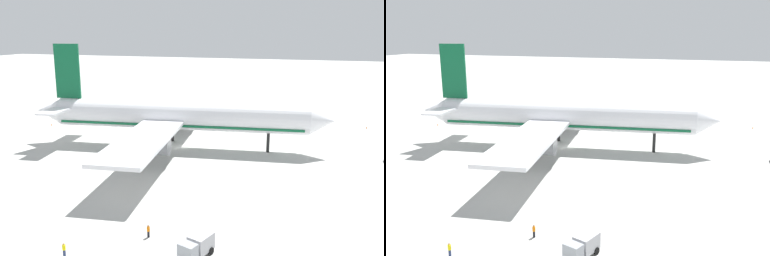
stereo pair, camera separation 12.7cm
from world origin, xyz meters
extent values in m
plane|color=#B2B2AD|center=(0.00, 0.00, 0.00)|extent=(600.00, 600.00, 0.00)
cylinder|color=white|center=(0.00, 0.00, 7.52)|extent=(57.14, 14.09, 6.38)
cone|color=white|center=(30.66, 4.23, 7.52)|extent=(5.91, 6.89, 6.25)
cone|color=white|center=(-31.29, -4.32, 7.52)|extent=(7.14, 6.87, 6.06)
cube|color=#0C5933|center=(-26.15, -3.61, 16.96)|extent=(6.01, 1.32, 12.51)
cube|color=white|center=(-27.44, 2.06, 8.80)|extent=(5.68, 10.19, 0.36)
cube|color=white|center=(-25.85, -9.42, 8.80)|extent=(5.68, 10.19, 0.36)
cube|color=white|center=(-5.39, 18.26, 6.56)|extent=(13.19, 32.21, 0.70)
cylinder|color=slate|center=(-3.76, 13.75, 4.13)|extent=(6.08, 4.90, 4.17)
cube|color=white|center=(-0.24, -19.04, 6.56)|extent=(13.19, 32.21, 0.70)
cylinder|color=slate|center=(0.11, -14.25, 4.37)|extent=(6.23, 4.44, 3.68)
cylinder|color=black|center=(19.69, 2.72, 2.17)|extent=(0.70, 0.70, 4.33)
cylinder|color=black|center=(-3.52, 4.75, 2.17)|extent=(0.70, 0.70, 4.33)
cylinder|color=black|center=(-2.10, -5.53, 2.17)|extent=(0.70, 0.70, 4.33)
cube|color=#0C5933|center=(0.00, 0.00, 5.77)|extent=(54.84, 13.46, 0.50)
cube|color=#999EA5|center=(17.16, -44.54, 1.46)|extent=(2.43, 2.04, 2.01)
cube|color=#B2B2B7|center=(18.01, -42.08, 1.50)|extent=(2.93, 3.49, 2.10)
cube|color=black|center=(17.00, -45.01, 1.96)|extent=(1.68, 0.64, 0.89)
cylinder|color=black|center=(16.23, -44.06, 0.45)|extent=(0.58, 0.95, 0.90)
cylinder|color=black|center=(19.19, -41.83, 0.45)|extent=(0.58, 0.95, 0.90)
cylinder|color=black|center=(17.23, -41.15, 0.45)|extent=(0.58, 0.95, 0.90)
cylinder|color=#333338|center=(43.22, 2.40, 0.28)|extent=(0.49, 0.47, 0.08)
cylinder|color=black|center=(43.20, 3.34, 0.20)|extent=(0.37, 0.36, 0.40)
cube|color=#595B60|center=(2.91, 48.31, 0.28)|extent=(3.04, 2.67, 0.15)
cylinder|color=#333338|center=(1.53, 47.39, 0.28)|extent=(0.54, 0.40, 0.08)
cube|color=silver|center=(2.91, 48.31, 0.78)|extent=(2.60, 2.32, 0.86)
cylinder|color=black|center=(2.44, 47.15, 0.20)|extent=(0.40, 0.32, 0.40)
cylinder|color=black|center=(1.66, 48.32, 0.20)|extent=(0.40, 0.32, 0.40)
cylinder|color=black|center=(4.16, 48.30, 0.20)|extent=(0.40, 0.32, 0.40)
cylinder|color=black|center=(3.38, 49.46, 0.20)|extent=(0.40, 0.32, 0.40)
cylinder|color=black|center=(10.35, -40.34, 0.43)|extent=(0.45, 0.45, 0.85)
cylinder|color=orange|center=(10.35, -40.34, 1.17)|extent=(0.56, 0.56, 0.64)
sphere|color=#8C6647|center=(10.35, -40.34, 1.60)|extent=(0.23, 0.23, 0.23)
cylinder|color=navy|center=(2.76, -47.72, 0.44)|extent=(0.45, 0.45, 0.87)
cylinder|color=yellow|center=(2.76, -47.72, 1.20)|extent=(0.56, 0.56, 0.65)
sphere|color=tan|center=(2.76, -47.72, 1.64)|extent=(0.24, 0.24, 0.24)
cone|color=orange|center=(42.32, 33.58, 0.28)|extent=(0.36, 0.36, 0.55)
cone|color=orange|center=(-41.96, 9.60, 0.28)|extent=(0.36, 0.36, 0.55)
camera|label=1|loc=(30.78, -84.25, 26.19)|focal=38.09mm
camera|label=2|loc=(30.91, -84.21, 26.19)|focal=38.09mm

